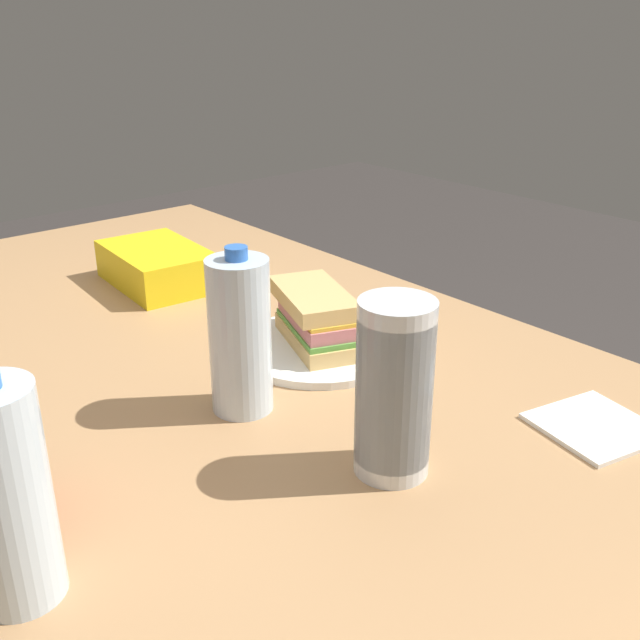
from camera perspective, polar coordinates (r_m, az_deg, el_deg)
The scene contains 9 objects.
dining_table at distance 1.06m, azimuth -6.82°, elevation -9.36°, with size 1.86×1.01×0.77m.
paper_plate at distance 1.12m, azimuth 0.00°, elevation -2.07°, with size 0.26×0.26×0.01m, color white.
sandwich at distance 1.10m, azimuth -0.16°, elevation 0.19°, with size 0.20×0.15×0.08m.
soda_can_red at distance 0.81m, azimuth -23.07°, elevation -10.05°, with size 0.07×0.07×0.12m, color maroon.
chip_bag at distance 1.42m, azimuth -12.40°, elevation 4.07°, with size 0.23×0.15×0.07m, color yellow.
water_bottle_tall at distance 0.93m, azimuth -6.17°, elevation -1.20°, with size 0.08×0.08×0.22m.
plastic_cup_stack at distance 0.80m, azimuth 5.72°, elevation -5.30°, with size 0.08×0.08×0.20m.
water_bottle_spare at distance 0.69m, azimuth -23.08°, elevation -12.33°, with size 0.08×0.08×0.22m.
paper_napkin at distance 0.98m, azimuth 20.41°, elevation -7.68°, with size 0.13×0.13×0.01m, color white.
Camera 1 is at (-0.75, 0.48, 1.25)m, focal length 41.60 mm.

